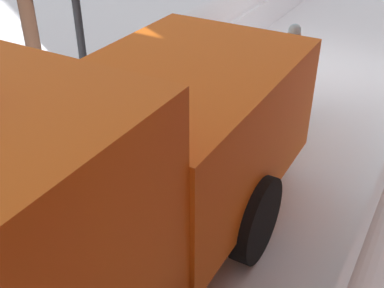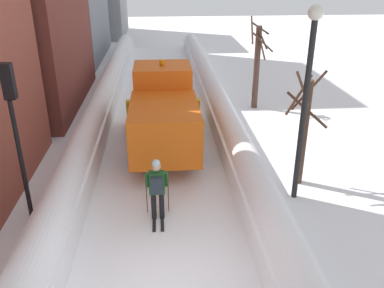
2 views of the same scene
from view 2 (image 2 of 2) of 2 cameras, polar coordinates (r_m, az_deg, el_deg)
name	(u,v)px [view 2 (image 2 of 2)]	position (r m, az deg, el deg)	size (l,w,h in m)	color
ground_plane	(160,123)	(17.95, -4.49, 2.97)	(80.00, 80.00, 0.00)	white
snowbank_left	(98,112)	(17.96, -13.18, 4.41)	(1.10, 36.00, 1.25)	white
snowbank_right	(221,109)	(17.94, 4.09, 4.95)	(1.10, 36.00, 1.24)	white
plow_truck	(164,112)	(14.92, -4.01, 4.57)	(3.20, 5.98, 3.12)	orange
skier	(157,187)	(10.88, -4.98, -6.05)	(0.62, 1.80, 1.81)	black
traffic_light_pole	(14,113)	(11.16, -23.94, 4.00)	(0.28, 0.42, 4.27)	black
street_lamp	(307,85)	(11.35, 15.99, 8.04)	(0.40, 0.40, 5.55)	black
bare_tree_near	(303,129)	(12.78, 15.46, 2.01)	(1.30, 1.23, 3.65)	#4A3022
bare_tree_mid	(257,65)	(19.58, 9.19, 11.02)	(1.13, 1.15, 4.29)	#4B342A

